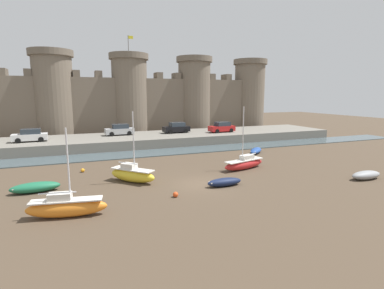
{
  "coord_description": "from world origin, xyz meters",
  "views": [
    {
      "loc": [
        -9.45,
        -21.81,
        7.32
      ],
      "look_at": [
        1.09,
        4.81,
        2.5
      ],
      "focal_mm": 28.0,
      "sensor_mm": 36.0,
      "label": 1
    }
  ],
  "objects_px": {
    "rowboat_near_channel_left": "(366,175)",
    "sailboat_midflat_centre": "(66,207)",
    "car_quay_west": "(222,127)",
    "car_quay_centre_west": "(177,128)",
    "rowboat_foreground_centre": "(35,187)",
    "rowboat_midflat_left": "(256,150)",
    "car_quay_east": "(120,130)",
    "mooring_buoy_off_centre": "(83,170)",
    "sailboat_foreground_left": "(244,163)",
    "rowboat_near_channel_right": "(224,182)",
    "car_quay_centre_east": "(30,136)",
    "sailboat_midflat_right": "(132,174)",
    "mooring_buoy_near_channel": "(176,194)"
  },
  "relations": [
    {
      "from": "mooring_buoy_off_centre",
      "to": "rowboat_near_channel_right",
      "type": "bearing_deg",
      "value": -40.12
    },
    {
      "from": "mooring_buoy_off_centre",
      "to": "car_quay_west",
      "type": "height_order",
      "value": "car_quay_west"
    },
    {
      "from": "sailboat_midflat_right",
      "to": "car_quay_centre_east",
      "type": "relative_size",
      "value": 1.43
    },
    {
      "from": "sailboat_midflat_right",
      "to": "car_quay_east",
      "type": "xyz_separation_m",
      "value": [
        1.88,
        20.03,
        1.48
      ]
    },
    {
      "from": "sailboat_midflat_centre",
      "to": "rowboat_near_channel_right",
      "type": "distance_m",
      "value": 11.88
    },
    {
      "from": "rowboat_near_channel_left",
      "to": "car_quay_west",
      "type": "height_order",
      "value": "car_quay_west"
    },
    {
      "from": "sailboat_midflat_centre",
      "to": "rowboat_near_channel_right",
      "type": "height_order",
      "value": "sailboat_midflat_centre"
    },
    {
      "from": "rowboat_foreground_centre",
      "to": "car_quay_west",
      "type": "height_order",
      "value": "car_quay_west"
    },
    {
      "from": "rowboat_near_channel_right",
      "to": "car_quay_centre_west",
      "type": "distance_m",
      "value": 23.85
    },
    {
      "from": "rowboat_near_channel_right",
      "to": "mooring_buoy_off_centre",
      "type": "distance_m",
      "value": 13.72
    },
    {
      "from": "sailboat_foreground_left",
      "to": "mooring_buoy_off_centre",
      "type": "relative_size",
      "value": 16.89
    },
    {
      "from": "sailboat_midflat_centre",
      "to": "car_quay_centre_west",
      "type": "bearing_deg",
      "value": 58.48
    },
    {
      "from": "mooring_buoy_off_centre",
      "to": "rowboat_foreground_centre",
      "type": "bearing_deg",
      "value": -125.34
    },
    {
      "from": "rowboat_foreground_centre",
      "to": "sailboat_foreground_left",
      "type": "xyz_separation_m",
      "value": [
        18.44,
        0.36,
        0.17
      ]
    },
    {
      "from": "sailboat_midflat_right",
      "to": "car_quay_east",
      "type": "relative_size",
      "value": 1.43
    },
    {
      "from": "rowboat_near_channel_right",
      "to": "mooring_buoy_near_channel",
      "type": "relative_size",
      "value": 7.57
    },
    {
      "from": "rowboat_near_channel_right",
      "to": "mooring_buoy_off_centre",
      "type": "bearing_deg",
      "value": 139.88
    },
    {
      "from": "sailboat_foreground_left",
      "to": "sailboat_midflat_right",
      "type": "bearing_deg",
      "value": -178.32
    },
    {
      "from": "sailboat_midflat_right",
      "to": "car_quay_centre_west",
      "type": "distance_m",
      "value": 22.26
    },
    {
      "from": "mooring_buoy_off_centre",
      "to": "car_quay_centre_east",
      "type": "distance_m",
      "value": 14.38
    },
    {
      "from": "sailboat_foreground_left",
      "to": "car_quay_centre_west",
      "type": "distance_m",
      "value": 19.29
    },
    {
      "from": "car_quay_centre_west",
      "to": "rowboat_foreground_centre",
      "type": "bearing_deg",
      "value": -132.41
    },
    {
      "from": "rowboat_midflat_left",
      "to": "car_quay_east",
      "type": "bearing_deg",
      "value": 138.24
    },
    {
      "from": "rowboat_midflat_left",
      "to": "mooring_buoy_off_centre",
      "type": "bearing_deg",
      "value": -174.84
    },
    {
      "from": "car_quay_centre_east",
      "to": "sailboat_midflat_centre",
      "type": "bearing_deg",
      "value": -79.2
    },
    {
      "from": "rowboat_foreground_centre",
      "to": "sailboat_midflat_right",
      "type": "height_order",
      "value": "sailboat_midflat_right"
    },
    {
      "from": "rowboat_near_channel_left",
      "to": "car_quay_centre_east",
      "type": "relative_size",
      "value": 0.74
    },
    {
      "from": "mooring_buoy_off_centre",
      "to": "car_quay_west",
      "type": "xyz_separation_m",
      "value": [
        21.32,
        12.68,
        1.96
      ]
    },
    {
      "from": "rowboat_foreground_centre",
      "to": "sailboat_midflat_centre",
      "type": "relative_size",
      "value": 0.66
    },
    {
      "from": "rowboat_near_channel_right",
      "to": "mooring_buoy_near_channel",
      "type": "bearing_deg",
      "value": -166.85
    },
    {
      "from": "rowboat_midflat_left",
      "to": "sailboat_midflat_centre",
      "type": "bearing_deg",
      "value": -149.84
    },
    {
      "from": "rowboat_foreground_centre",
      "to": "sailboat_midflat_right",
      "type": "bearing_deg",
      "value": 0.28
    },
    {
      "from": "sailboat_midflat_centre",
      "to": "rowboat_near_channel_right",
      "type": "xyz_separation_m",
      "value": [
        11.72,
        1.96,
        -0.29
      ]
    },
    {
      "from": "sailboat_midflat_centre",
      "to": "mooring_buoy_off_centre",
      "type": "bearing_deg",
      "value": 83.54
    },
    {
      "from": "sailboat_midflat_centre",
      "to": "car_quay_east",
      "type": "distance_m",
      "value": 26.86
    },
    {
      "from": "rowboat_foreground_centre",
      "to": "car_quay_east",
      "type": "bearing_deg",
      "value": 65.32
    },
    {
      "from": "rowboat_foreground_centre",
      "to": "sailboat_midflat_right",
      "type": "relative_size",
      "value": 0.6
    },
    {
      "from": "sailboat_foreground_left",
      "to": "rowboat_near_channel_right",
      "type": "relative_size",
      "value": 2.07
    },
    {
      "from": "mooring_buoy_near_channel",
      "to": "car_quay_east",
      "type": "bearing_deg",
      "value": 90.65
    },
    {
      "from": "sailboat_midflat_right",
      "to": "car_quay_east",
      "type": "bearing_deg",
      "value": 84.62
    },
    {
      "from": "rowboat_foreground_centre",
      "to": "car_quay_west",
      "type": "bearing_deg",
      "value": 35.38
    },
    {
      "from": "mooring_buoy_off_centre",
      "to": "car_quay_centre_west",
      "type": "relative_size",
      "value": 0.09
    },
    {
      "from": "sailboat_midflat_right",
      "to": "rowboat_near_channel_right",
      "type": "bearing_deg",
      "value": -30.46
    },
    {
      "from": "rowboat_near_channel_left",
      "to": "sailboat_midflat_centre",
      "type": "xyz_separation_m",
      "value": [
        -24.12,
        0.83,
        0.25
      ]
    },
    {
      "from": "rowboat_midflat_left",
      "to": "sailboat_midflat_centre",
      "type": "xyz_separation_m",
      "value": [
        -21.77,
        -12.65,
        0.29
      ]
    },
    {
      "from": "sailboat_midflat_right",
      "to": "mooring_buoy_near_channel",
      "type": "bearing_deg",
      "value": -66.43
    },
    {
      "from": "mooring_buoy_near_channel",
      "to": "rowboat_near_channel_left",
      "type": "bearing_deg",
      "value": -5.86
    },
    {
      "from": "rowboat_midflat_left",
      "to": "car_quay_centre_east",
      "type": "height_order",
      "value": "car_quay_centre_east"
    },
    {
      "from": "mooring_buoy_off_centre",
      "to": "car_quay_east",
      "type": "distance_m",
      "value": 16.27
    },
    {
      "from": "car_quay_centre_east",
      "to": "car_quay_east",
      "type": "xyz_separation_m",
      "value": [
        11.48,
        2.09,
        0.0
      ]
    }
  ]
}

